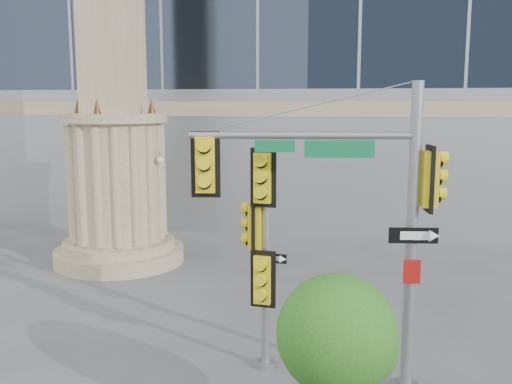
# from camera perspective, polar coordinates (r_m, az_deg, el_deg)

# --- Properties ---
(monument) EXTENTS (4.40, 4.40, 16.60)m
(monument) POSITION_cam_1_polar(r_m,az_deg,el_deg) (19.70, -14.02, 8.85)
(monument) COLOR #9B8C69
(monument) RESTS_ON ground
(main_signal_pole) EXTENTS (4.51, 0.98, 5.82)m
(main_signal_pole) POSITION_cam_1_polar(r_m,az_deg,el_deg) (10.57, 9.87, -1.18)
(main_signal_pole) COLOR slate
(main_signal_pole) RESTS_ON ground
(secondary_signal_pole) EXTENTS (0.80, 0.65, 4.65)m
(secondary_signal_pole) POSITION_cam_1_polar(r_m,az_deg,el_deg) (11.42, 0.62, -4.80)
(secondary_signal_pole) COLOR slate
(secondary_signal_pole) RESTS_ON ground
(street_tree) EXTENTS (1.87, 1.83, 2.92)m
(street_tree) POSITION_cam_1_polar(r_m,az_deg,el_deg) (8.94, 8.28, -14.33)
(street_tree) COLOR #9B8C69
(street_tree) RESTS_ON ground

